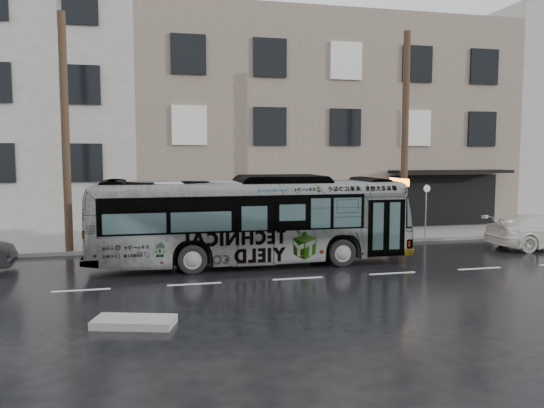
{
  "coord_description": "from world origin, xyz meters",
  "views": [
    {
      "loc": [
        -4.45,
        -18.12,
        3.84
      ],
      "look_at": [
        0.34,
        2.5,
        1.88
      ],
      "focal_mm": 35.0,
      "sensor_mm": 36.0,
      "label": 1
    }
  ],
  "objects_px": {
    "utility_pole_rear": "(65,133)",
    "sign_post": "(426,211)",
    "utility_pole_front": "(405,136)",
    "bus": "(251,220)"
  },
  "relations": [
    {
      "from": "utility_pole_rear",
      "to": "utility_pole_front",
      "type": "bearing_deg",
      "value": 0.0
    },
    {
      "from": "sign_post",
      "to": "utility_pole_front",
      "type": "bearing_deg",
      "value": 180.0
    },
    {
      "from": "sign_post",
      "to": "bus",
      "type": "distance_m",
      "value": 9.18
    },
    {
      "from": "utility_pole_rear",
      "to": "sign_post",
      "type": "relative_size",
      "value": 3.75
    },
    {
      "from": "utility_pole_front",
      "to": "sign_post",
      "type": "relative_size",
      "value": 3.75
    },
    {
      "from": "utility_pole_front",
      "to": "utility_pole_rear",
      "type": "relative_size",
      "value": 1.0
    },
    {
      "from": "utility_pole_front",
      "to": "sign_post",
      "type": "bearing_deg",
      "value": 0.0
    },
    {
      "from": "sign_post",
      "to": "bus",
      "type": "relative_size",
      "value": 0.21
    },
    {
      "from": "utility_pole_front",
      "to": "bus",
      "type": "height_order",
      "value": "utility_pole_front"
    },
    {
      "from": "utility_pole_front",
      "to": "utility_pole_rear",
      "type": "height_order",
      "value": "same"
    }
  ]
}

